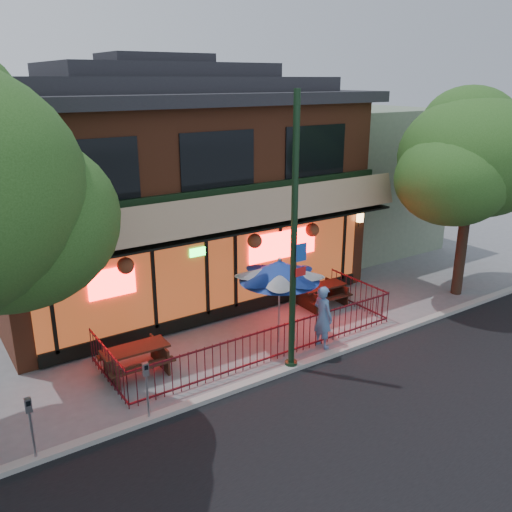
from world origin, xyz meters
The scene contains 14 objects.
ground centered at (0.00, 0.00, 0.00)m, with size 80.00×80.00×0.00m, color gray.
asphalt_street centered at (0.00, -6.00, 0.00)m, with size 80.00×11.00×0.00m, color black.
curb centered at (0.00, -0.50, 0.06)m, with size 80.00×0.25×0.12m, color #999993.
restaurant_building centered at (0.00, 7.11, 4.13)m, with size 12.96×9.49×8.05m.
neighbor_building centered at (9.00, 7.70, 3.00)m, with size 6.00×7.00×6.00m, color gray.
patio_fence centered at (0.00, 0.50, 0.63)m, with size 8.44×2.62×1.00m.
street_light centered at (0.00, -0.40, 3.15)m, with size 0.43×0.32×7.00m.
street_tree_right centered at (8.04, 0.59, 4.96)m, with size 4.80×4.80×7.02m.
picnic_table_left centered at (-3.44, 1.64, 0.47)m, with size 1.71×1.33×0.72m.
picnic_table_right centered at (3.37, 2.35, 0.46)m, with size 1.67×1.30×0.70m.
patio_umbrella centered at (0.60, 0.98, 2.18)m, with size 2.24×2.24×2.55m.
pedestrian centered at (1.47, 0.10, 0.91)m, with size 0.66×0.43×1.81m, color #577EAF.
parking_meter_near centered at (-4.00, -0.48, 0.98)m, with size 0.14×0.12×1.44m.
parking_meter_far centered at (-6.38, -0.48, 0.97)m, with size 0.13×0.12×1.43m.
Camera 1 is at (-7.74, -10.29, 7.21)m, focal length 38.00 mm.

